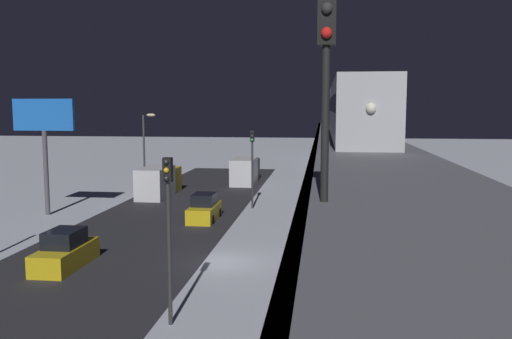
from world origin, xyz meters
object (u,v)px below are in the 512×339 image
sedan_yellow (204,210)px  sedan_yellow_2 (65,252)px  delivery_van (159,182)px  traffic_light_near (168,216)px  commercial_billboard (44,126)px  box_truck (245,171)px  traffic_light_mid (252,158)px  subway_train (341,109)px  rail_signal (326,65)px

sedan_yellow → sedan_yellow_2: same height
delivery_van → traffic_light_near: traffic_light_near is taller
commercial_billboard → sedan_yellow_2: bearing=121.6°
sedan_yellow → box_truck: 19.65m
sedan_yellow_2 → box_truck: box_truck is taller
traffic_light_near → box_truck: bearing=-86.0°
traffic_light_mid → commercial_billboard: (15.34, 4.59, 2.63)m
delivery_van → commercial_billboard: 12.54m
sedan_yellow_2 → box_truck: bearing=-98.5°
subway_train → rail_signal: size_ratio=18.52×
traffic_light_mid → commercial_billboard: commercial_billboard is taller
sedan_yellow_2 → delivery_van: 22.48m
rail_signal → traffic_light_mid: bearing=-79.9°
sedan_yellow_2 → delivery_van: bearing=-84.9°
delivery_van → traffic_light_mid: 11.13m
subway_train → commercial_billboard: 31.69m
delivery_van → rail_signal: bearing=112.3°
rail_signal → delivery_van: bearing=-67.7°
traffic_light_near → subway_train: bearing=-100.6°
sedan_yellow_2 → delivery_van: size_ratio=0.60×
delivery_van → traffic_light_near: (-9.50, 28.91, 2.85)m
subway_train → sedan_yellow_2: size_ratio=16.64×
rail_signal → traffic_light_mid: rail_signal is taller
subway_train → sedan_yellow: bearing=64.5°
rail_signal → traffic_light_near: rail_signal is taller
traffic_light_mid → box_truck: bearing=-79.5°
sedan_yellow → traffic_light_near: size_ratio=0.67×
subway_train → sedan_yellow_2: bearing=66.3°
box_truck → traffic_light_mid: (-2.70, 14.63, 2.85)m
sedan_yellow → traffic_light_near: 19.37m
box_truck → commercial_billboard: size_ratio=0.83×
commercial_billboard → box_truck: bearing=-123.3°
subway_train → rail_signal: bearing=87.7°
delivery_van → sedan_yellow_2: bearing=95.1°
sedan_yellow_2 → rail_signal: bearing=131.8°
traffic_light_near → commercial_billboard: bearing=-51.5°
sedan_yellow → traffic_light_near: (-2.90, 18.85, 3.41)m
delivery_van → traffic_light_near: bearing=108.2°
sedan_yellow → traffic_light_mid: bearing=59.9°
box_truck → traffic_light_mid: bearing=100.5°
sedan_yellow_2 → traffic_light_near: (-7.50, 6.53, 3.40)m
box_truck → traffic_light_near: traffic_light_near is taller
rail_signal → traffic_light_mid: (5.71, -32.11, -4.86)m
commercial_billboard → rail_signal: bearing=127.4°
delivery_van → traffic_light_mid: bearing=152.0°
subway_train → sedan_yellow_2: subway_train is taller
traffic_light_mid → rail_signal: bearing=100.1°
sedan_yellow_2 → box_truck: 32.32m
commercial_billboard → traffic_light_near: bearing=128.5°
sedan_yellow_2 → traffic_light_near: bearing=139.0°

